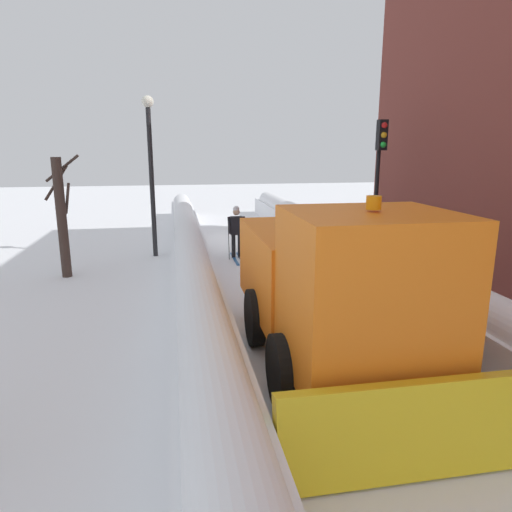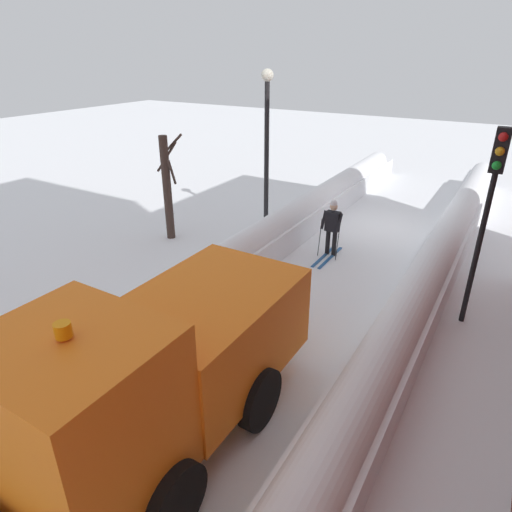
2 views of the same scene
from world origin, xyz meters
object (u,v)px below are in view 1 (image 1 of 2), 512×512
at_px(plow_truck, 333,285).
at_px(street_lamp, 151,158).
at_px(skier, 236,229).
at_px(bare_tree_near, 62,216).
at_px(traffic_light_pole, 379,166).

relative_size(plow_truck, street_lamp, 1.10).
distance_m(skier, bare_tree_near, 5.57).
distance_m(traffic_light_pole, street_lamp, 7.52).
xyz_separation_m(skier, traffic_light_pole, (-4.18, 2.03, 2.19)).
relative_size(plow_truck, skier, 3.31).
xyz_separation_m(plow_truck, traffic_light_pole, (-3.67, -6.32, 1.71)).
xyz_separation_m(plow_truck, skier, (0.50, -8.35, -0.48)).
bearing_deg(street_lamp, bare_tree_near, 42.11).
height_order(plow_truck, street_lamp, street_lamp).
height_order(plow_truck, bare_tree_near, bare_tree_near).
relative_size(traffic_light_pole, street_lamp, 0.84).
bearing_deg(traffic_light_pole, skier, -25.92).
distance_m(skier, traffic_light_pole, 5.13).
bearing_deg(street_lamp, plow_truck, 109.98).
bearing_deg(skier, traffic_light_pole, 154.08).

